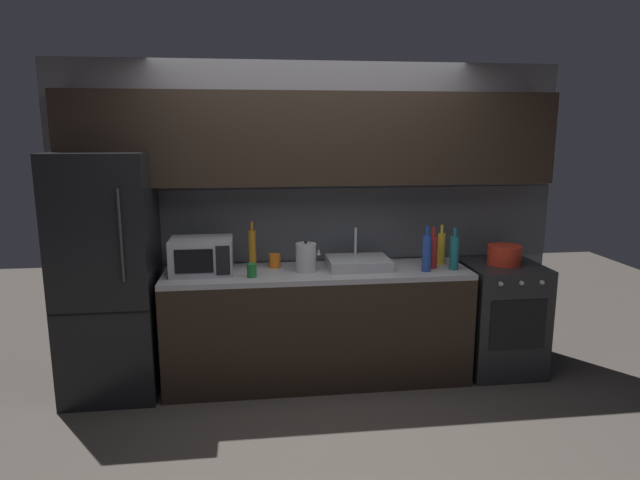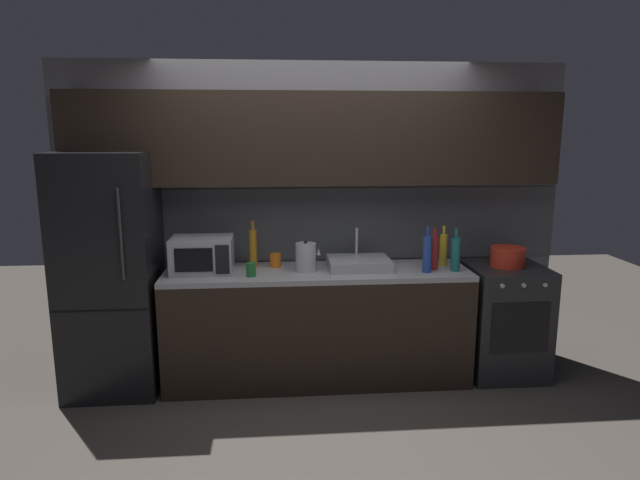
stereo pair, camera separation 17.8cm
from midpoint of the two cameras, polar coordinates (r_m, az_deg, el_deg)
name	(u,v)px [view 1 (the left image)]	position (r m, az deg, el deg)	size (l,w,h in m)	color
ground_plane	(335,439)	(3.79, 0.09, -19.91)	(10.00, 10.00, 0.00)	#3D3833
back_wall	(313,183)	(4.45, -1.88, 5.93)	(4.10, 0.44, 2.50)	slate
counter_run	(318,325)	(4.41, -1.42, -8.82)	(2.36, 0.60, 0.90)	black
refrigerator	(109,276)	(4.40, -22.10, -3.46)	(0.68, 0.69, 1.81)	black
oven_range	(500,317)	(4.79, 17.11, -7.65)	(0.60, 0.62, 0.90)	#232326
microwave	(202,256)	(4.26, -13.30, -1.62)	(0.46, 0.35, 0.27)	#A8AAAF
sink_basin	(358,263)	(4.34, 2.83, -2.38)	(0.48, 0.38, 0.30)	#ADAFB5
kettle	(306,257)	(4.22, -2.67, -1.82)	(0.19, 0.16, 0.24)	#B7BABF
wine_bottle_blue	(427,252)	(4.27, 9.80, -1.28)	(0.07, 0.07, 0.35)	#234299
wine_bottle_red	(433,251)	(4.38, 10.45, -1.17)	(0.07, 0.07, 0.32)	#A82323
wine_bottle_teal	(454,252)	(4.37, 12.58, -1.27)	(0.07, 0.07, 0.33)	#19666B
wine_bottle_yellow	(441,248)	(4.52, 11.33, -0.84)	(0.06, 0.06, 0.32)	gold
wine_bottle_amber	(252,248)	(4.36, -8.18, -0.86)	(0.06, 0.06, 0.37)	#B27019
mug_orange	(275,261)	(4.38, -5.85, -2.14)	(0.09, 0.09, 0.11)	orange
mug_green	(252,270)	(4.10, -8.30, -3.13)	(0.07, 0.07, 0.10)	#1E6B2D
cooking_pot	(504,255)	(4.65, 17.48, -1.48)	(0.27, 0.27, 0.16)	red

